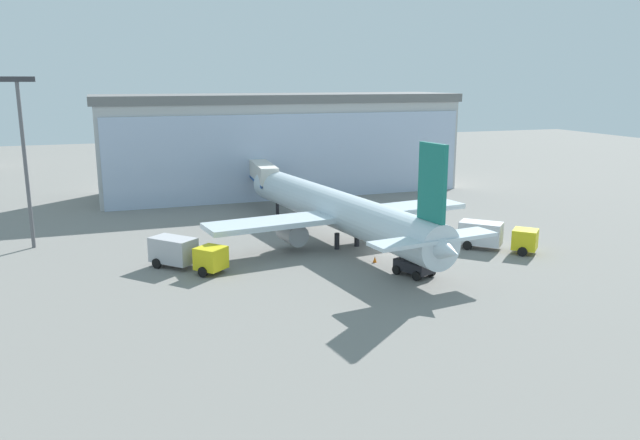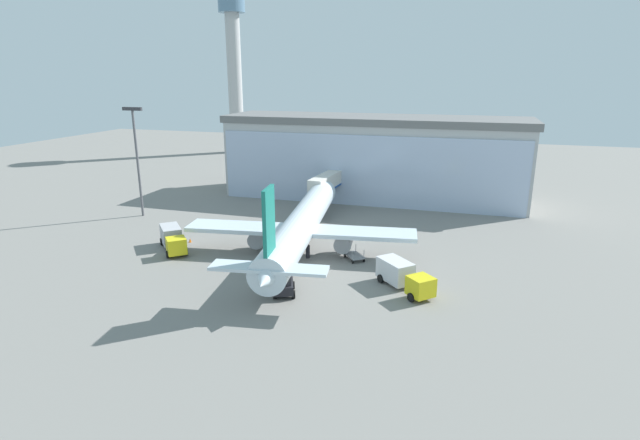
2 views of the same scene
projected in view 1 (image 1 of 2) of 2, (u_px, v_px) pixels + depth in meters
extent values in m
plane|color=gray|center=(381.00, 252.00, 60.18)|extent=(240.00, 240.00, 0.00)
cube|color=#B5B5B5|center=(281.00, 147.00, 91.57)|extent=(51.33, 13.70, 13.04)
cube|color=#AFBFDC|center=(294.00, 157.00, 85.43)|extent=(50.22, 0.62, 11.74)
cube|color=slate|center=(280.00, 98.00, 90.00)|extent=(52.35, 13.98, 1.20)
cube|color=silver|center=(262.00, 172.00, 80.41)|extent=(3.05, 11.68, 2.40)
cube|color=#194799|center=(262.00, 180.00, 80.64)|extent=(3.09, 11.69, 0.30)
cylinder|color=#4C4C51|center=(257.00, 189.00, 85.14)|extent=(0.70, 0.70, 3.41)
cylinder|color=#59595E|center=(26.00, 167.00, 60.03)|extent=(0.36, 0.36, 16.05)
cube|color=#333338|center=(16.00, 79.00, 58.21)|extent=(3.20, 0.40, 0.50)
cylinder|color=silver|center=(334.00, 208.00, 63.37)|extent=(8.65, 35.15, 3.77)
cone|color=silver|center=(268.00, 183.00, 78.52)|extent=(4.15, 3.50, 3.77)
cone|color=silver|center=(442.00, 249.00, 48.21)|extent=(3.92, 4.44, 3.39)
cube|color=silver|center=(342.00, 215.00, 61.93)|extent=(28.10, 8.07, 0.50)
cube|color=silver|center=(434.00, 239.00, 48.96)|extent=(11.23, 3.92, 0.30)
cube|color=#197266|center=(432.00, 183.00, 48.42)|extent=(0.81, 3.22, 6.15)
cylinder|color=gray|center=(292.00, 233.00, 60.30)|extent=(2.53, 3.46, 2.10)
cylinder|color=gray|center=(384.00, 222.00, 65.03)|extent=(2.53, 3.46, 2.10)
cylinder|color=black|center=(337.00, 241.00, 61.07)|extent=(0.50, 0.50, 1.60)
cylinder|color=black|center=(357.00, 238.00, 62.08)|extent=(0.50, 0.50, 1.60)
cylinder|color=black|center=(277.00, 208.00, 76.51)|extent=(0.40, 0.40, 1.60)
cube|color=yellow|center=(211.00, 258.00, 53.15)|extent=(3.11, 3.11, 1.90)
cube|color=#B2B2B7|center=(173.00, 250.00, 55.11)|extent=(4.30, 4.45, 2.20)
cylinder|color=black|center=(219.00, 265.00, 54.30)|extent=(0.82, 0.87, 0.90)
cylinder|color=black|center=(203.00, 272.00, 52.42)|extent=(0.82, 0.87, 0.90)
cylinder|color=black|center=(174.00, 257.00, 56.77)|extent=(0.82, 0.87, 0.90)
cylinder|color=black|center=(157.00, 263.00, 54.89)|extent=(0.82, 0.87, 0.90)
cube|color=yellow|center=(525.00, 239.00, 59.39)|extent=(3.11, 3.11, 1.90)
cube|color=silver|center=(481.00, 233.00, 61.16)|extent=(4.38, 4.39, 2.20)
cylinder|color=black|center=(526.00, 246.00, 60.56)|extent=(0.85, 0.85, 0.90)
cylinder|color=black|center=(522.00, 252.00, 58.63)|extent=(0.85, 0.85, 0.90)
cylinder|color=black|center=(472.00, 240.00, 62.79)|extent=(0.85, 0.85, 0.90)
cylinder|color=black|center=(467.00, 245.00, 60.87)|extent=(0.85, 0.85, 0.90)
cube|color=gray|center=(401.00, 234.00, 64.86)|extent=(2.99, 3.19, 0.16)
cylinder|color=black|center=(389.00, 237.00, 64.93)|extent=(0.37, 0.42, 0.44)
cylinder|color=gray|center=(389.00, 229.00, 64.75)|extent=(0.08, 0.08, 0.90)
cylinder|color=black|center=(395.00, 234.00, 66.11)|extent=(0.37, 0.42, 0.44)
cylinder|color=gray|center=(395.00, 227.00, 65.93)|extent=(0.08, 0.08, 0.90)
cylinder|color=black|center=(408.00, 240.00, 63.75)|extent=(0.37, 0.42, 0.44)
cylinder|color=gray|center=(409.00, 232.00, 63.57)|extent=(0.08, 0.08, 0.90)
cylinder|color=black|center=(414.00, 237.00, 64.93)|extent=(0.37, 0.42, 0.44)
cylinder|color=gray|center=(414.00, 229.00, 64.75)|extent=(0.08, 0.08, 0.90)
cube|color=black|center=(414.00, 266.00, 52.83)|extent=(2.84, 3.64, 0.90)
cube|color=#26262B|center=(420.00, 257.00, 52.14)|extent=(1.67, 1.44, 1.00)
cylinder|color=black|center=(397.00, 270.00, 53.19)|extent=(0.62, 0.87, 0.80)
cylinder|color=black|center=(411.00, 266.00, 54.33)|extent=(0.62, 0.87, 0.80)
cylinder|color=black|center=(417.00, 276.00, 51.53)|extent=(0.62, 0.87, 0.80)
cylinder|color=black|center=(431.00, 272.00, 52.67)|extent=(0.62, 0.87, 0.80)
cone|color=orange|center=(375.00, 259.00, 56.73)|extent=(0.36, 0.36, 0.55)
cone|color=orange|center=(188.00, 256.00, 57.72)|extent=(0.36, 0.36, 0.55)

